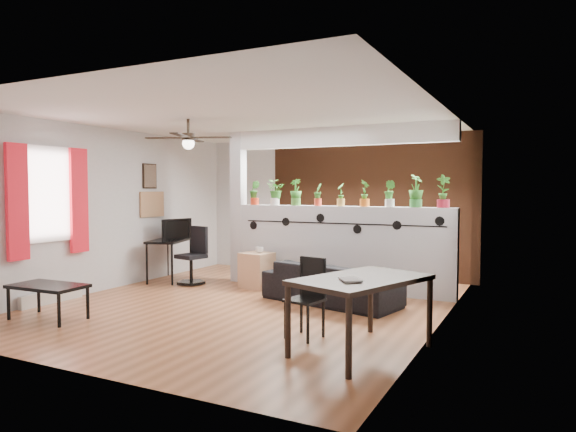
{
  "coord_description": "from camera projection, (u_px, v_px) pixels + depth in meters",
  "views": [
    {
      "loc": [
        3.69,
        -6.14,
        1.62
      ],
      "look_at": [
        0.31,
        0.6,
        1.22
      ],
      "focal_mm": 32.0,
      "sensor_mm": 36.0,
      "label": 1
    }
  ],
  "objects": [
    {
      "name": "room_shell",
      "position": [
        249.0,
        212.0,
        7.15
      ],
      "size": [
        6.3,
        7.1,
        2.9
      ],
      "color": "brown",
      "rests_on": "ground"
    },
    {
      "name": "partition_wall",
      "position": [
        341.0,
        248.0,
        8.17
      ],
      "size": [
        3.6,
        0.18,
        1.35
      ],
      "primitive_type": "cube",
      "color": "#BCBCC1",
      "rests_on": "ground"
    },
    {
      "name": "ceiling_header",
      "position": [
        341.0,
        136.0,
        8.07
      ],
      "size": [
        3.6,
        0.18,
        0.3
      ],
      "primitive_type": "cube",
      "color": "silver",
      "rests_on": "room_shell"
    },
    {
      "name": "pier_column",
      "position": [
        238.0,
        207.0,
        8.99
      ],
      "size": [
        0.22,
        0.2,
        2.6
      ],
      "primitive_type": "cube",
      "color": "#BCBCC1",
      "rests_on": "ground"
    },
    {
      "name": "brick_panel",
      "position": [
        369.0,
        206.0,
        9.45
      ],
      "size": [
        3.9,
        0.05,
        2.6
      ],
      "primitive_type": "cube",
      "color": "#B05B33",
      "rests_on": "ground"
    },
    {
      "name": "vine_decal",
      "position": [
        338.0,
        223.0,
        8.06
      ],
      "size": [
        3.31,
        0.01,
        0.3
      ],
      "color": "black",
      "rests_on": "partition_wall"
    },
    {
      "name": "window_assembly",
      "position": [
        49.0,
        197.0,
        7.21
      ],
      "size": [
        0.09,
        1.3,
        1.55
      ],
      "color": "white",
      "rests_on": "room_shell"
    },
    {
      "name": "baseboard_heater",
      "position": [
        52.0,
        297.0,
        7.28
      ],
      "size": [
        0.08,
        1.0,
        0.18
      ],
      "primitive_type": "cube",
      "color": "silver",
      "rests_on": "ground"
    },
    {
      "name": "corkboard",
      "position": [
        152.0,
        204.0,
        9.15
      ],
      "size": [
        0.03,
        0.6,
        0.45
      ],
      "primitive_type": "cube",
      "color": "#A2744E",
      "rests_on": "room_shell"
    },
    {
      "name": "framed_art",
      "position": [
        150.0,
        176.0,
        9.08
      ],
      "size": [
        0.03,
        0.34,
        0.44
      ],
      "color": "#8C7259",
      "rests_on": "room_shell"
    },
    {
      "name": "ceiling_fan",
      "position": [
        188.0,
        140.0,
        7.19
      ],
      "size": [
        1.19,
        1.19,
        0.43
      ],
      "color": "black",
      "rests_on": "room_shell"
    },
    {
      "name": "potted_plant_0",
      "position": [
        255.0,
        192.0,
        8.82
      ],
      "size": [
        0.26,
        0.24,
        0.41
      ],
      "color": "red",
      "rests_on": "partition_wall"
    },
    {
      "name": "potted_plant_1",
      "position": [
        275.0,
        191.0,
        8.65
      ],
      "size": [
        0.26,
        0.22,
        0.43
      ],
      "color": "white",
      "rests_on": "partition_wall"
    },
    {
      "name": "potted_plant_2",
      "position": [
        296.0,
        191.0,
        8.47
      ],
      "size": [
        0.26,
        0.28,
        0.44
      ],
      "color": "#438530",
      "rests_on": "partition_wall"
    },
    {
      "name": "potted_plant_3",
      "position": [
        318.0,
        194.0,
        8.3
      ],
      "size": [
        0.15,
        0.19,
        0.36
      ],
      "color": "red",
      "rests_on": "partition_wall"
    },
    {
      "name": "potted_plant_4",
      "position": [
        341.0,
        194.0,
        8.12
      ],
      "size": [
        0.22,
        0.23,
        0.37
      ],
      "color": "gold",
      "rests_on": "partition_wall"
    },
    {
      "name": "potted_plant_5",
      "position": [
        365.0,
        192.0,
        7.94
      ],
      "size": [
        0.27,
        0.27,
        0.42
      ],
      "color": "#D16318",
      "rests_on": "partition_wall"
    },
    {
      "name": "potted_plant_6",
      "position": [
        390.0,
        193.0,
        7.77
      ],
      "size": [
        0.25,
        0.22,
        0.4
      ],
      "color": "silver",
      "rests_on": "partition_wall"
    },
    {
      "name": "potted_plant_7",
      "position": [
        416.0,
        190.0,
        7.59
      ],
      "size": [
        0.25,
        0.29,
        0.48
      ],
      "color": "green",
      "rests_on": "partition_wall"
    },
    {
      "name": "potted_plant_8",
      "position": [
        443.0,
        190.0,
        7.41
      ],
      "size": [
        0.27,
        0.23,
        0.48
      ],
      "color": "#AC1B2F",
      "rests_on": "partition_wall"
    },
    {
      "name": "sofa",
      "position": [
        331.0,
        284.0,
        7.28
      ],
      "size": [
        1.99,
        1.14,
        0.55
      ],
      "primitive_type": "imported",
      "rotation": [
        0.0,
        0.0,
        2.92
      ],
      "color": "black",
      "rests_on": "ground"
    },
    {
      "name": "cube_shelf",
      "position": [
        257.0,
        270.0,
        8.41
      ],
      "size": [
        0.53,
        0.49,
        0.58
      ],
      "primitive_type": "cube",
      "rotation": [
        0.0,
        0.0,
        -0.16
      ],
      "color": "tan",
      "rests_on": "ground"
    },
    {
      "name": "cup",
      "position": [
        259.0,
        250.0,
        8.37
      ],
      "size": [
        0.13,
        0.13,
        0.1
      ],
      "primitive_type": "imported",
      "rotation": [
        0.0,
        0.0,
        0.02
      ],
      "color": "gray",
      "rests_on": "cube_shelf"
    },
    {
      "name": "computer_desk",
      "position": [
        170.0,
        243.0,
        9.1
      ],
      "size": [
        0.81,
        1.12,
        0.73
      ],
      "color": "black",
      "rests_on": "ground"
    },
    {
      "name": "monitor",
      "position": [
        175.0,
        233.0,
        9.22
      ],
      "size": [
        0.35,
        0.15,
        0.2
      ],
      "primitive_type": "imported",
      "rotation": [
        0.0,
        0.0,
        1.31
      ],
      "color": "black",
      "rests_on": "computer_desk"
    },
    {
      "name": "office_chair",
      "position": [
        194.0,
        259.0,
        8.72
      ],
      "size": [
        0.5,
        0.5,
        0.96
      ],
      "color": "black",
      "rests_on": "ground"
    },
    {
      "name": "dining_table",
      "position": [
        361.0,
        285.0,
        5.06
      ],
      "size": [
        1.25,
        1.57,
        0.75
      ],
      "color": "black",
      "rests_on": "ground"
    },
    {
      "name": "book",
      "position": [
        341.0,
        280.0,
        4.83
      ],
      "size": [
        0.29,
        0.3,
        0.02
      ],
      "primitive_type": "imported",
      "rotation": [
        0.0,
        0.0,
        0.63
      ],
      "color": "gray",
      "rests_on": "dining_table"
    },
    {
      "name": "folding_chair",
      "position": [
        309.0,
        290.0,
        5.62
      ],
      "size": [
        0.41,
        0.41,
        0.87
      ],
      "color": "black",
      "rests_on": "ground"
    },
    {
      "name": "coffee_table",
      "position": [
        48.0,
        288.0,
        6.36
      ],
      "size": [
        0.96,
        0.56,
        0.44
      ],
      "color": "black",
      "rests_on": "ground"
    }
  ]
}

